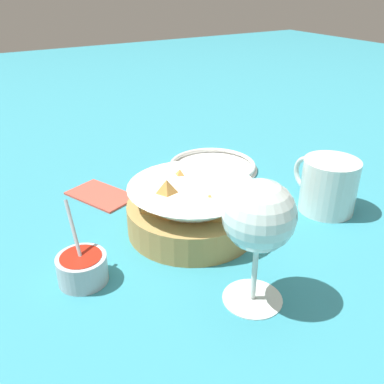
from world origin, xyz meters
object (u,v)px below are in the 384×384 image
Objects in this scene: food_basket at (192,209)px; wine_glass at (259,219)px; sauce_cup at (82,267)px; beer_mug at (328,187)px; side_plate at (212,166)px.

food_basket is 0.20m from wine_glass.
sauce_cup is 0.64× the size of wine_glass.
wine_glass reaches higher than sauce_cup.
wine_glass is (-0.18, 0.02, 0.08)m from food_basket.
beer_mug is 0.26m from side_plate.
wine_glass is 1.27× the size of beer_mug.
wine_glass is 0.89× the size of side_plate.
food_basket is 1.56× the size of beer_mug.
wine_glass reaches higher than side_plate.
side_plate is at bearing -41.36° from food_basket.
beer_mug is at bearing -105.05° from food_basket.
sauce_cup is at bearing 49.55° from wine_glass.
wine_glass is at bearing 115.18° from beer_mug.
beer_mug is 0.70× the size of side_plate.
beer_mug is at bearing -64.82° from wine_glass.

